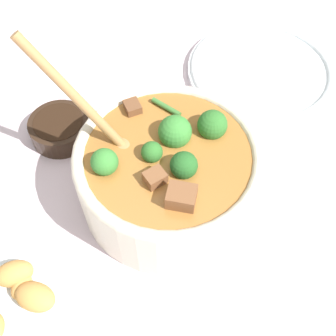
# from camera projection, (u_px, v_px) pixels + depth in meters

# --- Properties ---
(ground_plane) EXTENTS (4.00, 4.00, 0.00)m
(ground_plane) POSITION_uv_depth(u_px,v_px,m) (168.00, 195.00, 0.61)
(ground_plane) COLOR silver
(stew_bowl) EXTENTS (0.28, 0.24, 0.25)m
(stew_bowl) POSITION_uv_depth(u_px,v_px,m) (168.00, 171.00, 0.55)
(stew_bowl) COLOR beige
(stew_bowl) RESTS_ON ground_plane
(condiment_bowl) EXTENTS (0.09, 0.09, 0.04)m
(condiment_bowl) POSITION_uv_depth(u_px,v_px,m) (60.00, 128.00, 0.65)
(condiment_bowl) COLOR black
(condiment_bowl) RESTS_ON ground_plane
(empty_plate) EXTENTS (0.26, 0.26, 0.02)m
(empty_plate) POSITION_uv_depth(u_px,v_px,m) (262.00, 70.00, 0.74)
(empty_plate) COLOR white
(empty_plate) RESTS_ON ground_plane
(food_plate) EXTENTS (0.24, 0.24, 0.04)m
(food_plate) POSITION_uv_depth(u_px,v_px,m) (1.00, 312.00, 0.50)
(food_plate) COLOR white
(food_plate) RESTS_ON ground_plane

